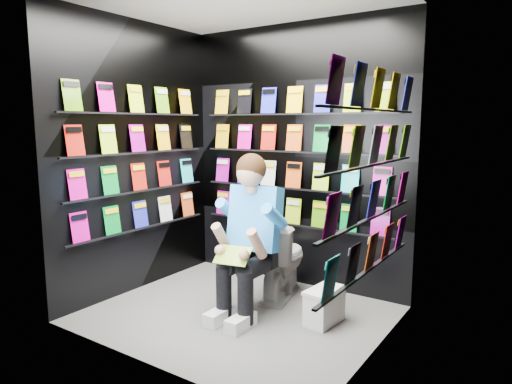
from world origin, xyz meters
The scene contains 13 objects.
floor centered at (0.00, 0.00, 0.00)m, with size 2.40×2.40×0.00m, color slate.
wall_back centered at (0.00, 1.00, 1.30)m, with size 2.40×0.04×2.60m, color black.
wall_front centered at (0.00, -1.00, 1.30)m, with size 2.40×0.04×2.60m, color black.
wall_left centered at (-1.20, 0.00, 1.30)m, with size 0.04×2.00×2.60m, color black.
wall_right centered at (1.20, 0.00, 1.30)m, with size 0.04×2.00×2.60m, color black.
comics_back centered at (0.00, 0.97, 1.31)m, with size 2.10×0.06×1.37m, color #DE5418, non-canonical shape.
comics_left centered at (-1.17, 0.00, 1.31)m, with size 0.06×1.70×1.37m, color #DE5418, non-canonical shape.
comics_right centered at (1.17, 0.00, 1.31)m, with size 0.06×1.70×1.37m, color #DE5418, non-canonical shape.
toilet centered at (0.08, 0.56, 0.37)m, with size 0.42×0.75×0.73m, color silver.
longbox centered at (0.70, 0.26, 0.13)m, with size 0.20×0.35×0.27m, color white.
longbox_lid centered at (0.70, 0.26, 0.28)m, with size 0.21×0.37×0.03m, color white.
reader centered at (0.08, 0.18, 0.80)m, with size 0.57×0.83×1.54m, color #2189EF, non-canonical shape.
held_comic centered at (0.08, -0.17, 0.58)m, with size 0.28×0.01×0.20m, color green.
Camera 1 is at (2.21, -3.01, 1.63)m, focal length 32.00 mm.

